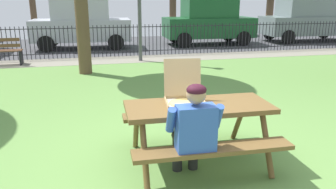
{
  "coord_description": "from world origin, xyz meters",
  "views": [
    {
      "loc": [
        -1.23,
        -3.79,
        2.05
      ],
      "look_at": [
        -0.23,
        0.57,
        0.75
      ],
      "focal_mm": 35.97,
      "sensor_mm": 36.0,
      "label": 1
    }
  ],
  "objects_px": {
    "pizza_box_open": "(184,95)",
    "adult_at_table": "(193,129)",
    "parked_car_center": "(209,21)",
    "parked_car_left": "(82,24)",
    "picnic_table_foreground": "(198,118)",
    "parked_car_right": "(309,20)"
  },
  "relations": [
    {
      "from": "parked_car_left",
      "to": "parked_car_center",
      "type": "relative_size",
      "value": 1.01
    },
    {
      "from": "picnic_table_foreground",
      "to": "adult_at_table",
      "type": "distance_m",
      "value": 0.55
    },
    {
      "from": "parked_car_center",
      "to": "parked_car_right",
      "type": "bearing_deg",
      "value": 0.02
    },
    {
      "from": "parked_car_left",
      "to": "parked_car_right",
      "type": "height_order",
      "value": "parked_car_left"
    },
    {
      "from": "adult_at_table",
      "to": "parked_car_center",
      "type": "distance_m",
      "value": 11.86
    },
    {
      "from": "picnic_table_foreground",
      "to": "parked_car_left",
      "type": "relative_size",
      "value": 0.46
    },
    {
      "from": "adult_at_table",
      "to": "parked_car_right",
      "type": "distance_m",
      "value": 14.39
    },
    {
      "from": "pizza_box_open",
      "to": "parked_car_left",
      "type": "xyz_separation_m",
      "value": [
        -1.42,
        10.51,
        0.14
      ]
    },
    {
      "from": "picnic_table_foreground",
      "to": "pizza_box_open",
      "type": "relative_size",
      "value": 3.09
    },
    {
      "from": "pizza_box_open",
      "to": "parked_car_center",
      "type": "relative_size",
      "value": 0.15
    },
    {
      "from": "adult_at_table",
      "to": "parked_car_left",
      "type": "relative_size",
      "value": 0.3
    },
    {
      "from": "pizza_box_open",
      "to": "adult_at_table",
      "type": "relative_size",
      "value": 0.5
    },
    {
      "from": "parked_car_center",
      "to": "parked_car_left",
      "type": "bearing_deg",
      "value": -180.0
    },
    {
      "from": "adult_at_table",
      "to": "parked_car_right",
      "type": "xyz_separation_m",
      "value": [
        9.12,
        11.12,
        0.35
      ]
    },
    {
      "from": "pizza_box_open",
      "to": "parked_car_right",
      "type": "distance_m",
      "value": 13.87
    },
    {
      "from": "pizza_box_open",
      "to": "parked_car_center",
      "type": "distance_m",
      "value": 11.26
    },
    {
      "from": "pizza_box_open",
      "to": "adult_at_table",
      "type": "distance_m",
      "value": 0.65
    },
    {
      "from": "parked_car_left",
      "to": "pizza_box_open",
      "type": "bearing_deg",
      "value": -82.31
    },
    {
      "from": "pizza_box_open",
      "to": "adult_at_table",
      "type": "height_order",
      "value": "pizza_box_open"
    },
    {
      "from": "picnic_table_foreground",
      "to": "parked_car_right",
      "type": "relative_size",
      "value": 0.41
    },
    {
      "from": "parked_car_center",
      "to": "picnic_table_foreground",
      "type": "bearing_deg",
      "value": -110.14
    },
    {
      "from": "parked_car_center",
      "to": "parked_car_right",
      "type": "distance_m",
      "value": 5.0
    }
  ]
}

